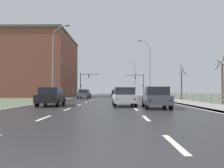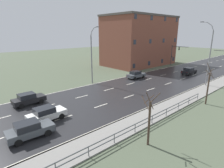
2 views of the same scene
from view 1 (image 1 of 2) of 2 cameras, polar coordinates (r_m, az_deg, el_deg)
name	(u,v)px [view 1 (image 1 of 2)]	position (r m, az deg, el deg)	size (l,w,h in m)	color
ground_plane	(111,97)	(51.82, -0.21, -3.15)	(160.00, 160.00, 0.12)	#4C5642
road_asphalt_strip	(112,96)	(63.81, -0.01, -2.82)	(14.00, 120.00, 0.03)	#232326
sidewalk_right	(144,96)	(64.24, 7.54, -2.75)	(3.00, 120.00, 0.12)	gray
guardrail	(206,97)	(25.86, 21.00, -2.80)	(0.07, 29.69, 1.00)	#515459
street_lamp_midground	(149,69)	(48.01, 8.65, 3.37)	(2.40, 0.24, 11.18)	slate
street_lamp_distant	(135,79)	(83.35, 5.32, 1.27)	(2.41, 0.24, 11.34)	slate
street_lamp_left_bank	(54,63)	(34.40, -13.35, 4.72)	(2.33, 0.24, 10.33)	slate
traffic_signal_right	(140,82)	(61.12, 6.57, 0.54)	(4.63, 0.36, 5.51)	#38383A
traffic_signal_left	(84,81)	(61.81, -6.57, 0.68)	(4.85, 0.36, 5.79)	#38383A
car_far_right	(156,97)	(18.09, 10.29, -3.10)	(1.96, 4.16, 1.57)	#474C51
car_distant	(84,94)	(42.49, -6.49, -2.30)	(2.01, 4.19, 1.57)	#474C51
car_far_left	(51,97)	(21.16, -14.04, -2.87)	(1.93, 4.15, 1.57)	black
car_near_right	(116,93)	(54.22, 0.94, -2.18)	(2.00, 4.18, 1.57)	black
car_mid_centre	(124,97)	(20.36, 2.80, -2.96)	(1.99, 4.18, 1.57)	silver
brick_building	(44,67)	(58.72, -15.57, 3.94)	(12.57, 20.90, 13.91)	brown
bare_tree_near	(222,81)	(27.34, 24.31, 0.64)	(1.21, 1.36, 4.84)	#423328
bare_tree_mid	(182,84)	(39.72, 15.90, 0.03)	(1.16, 1.21, 5.64)	#423328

